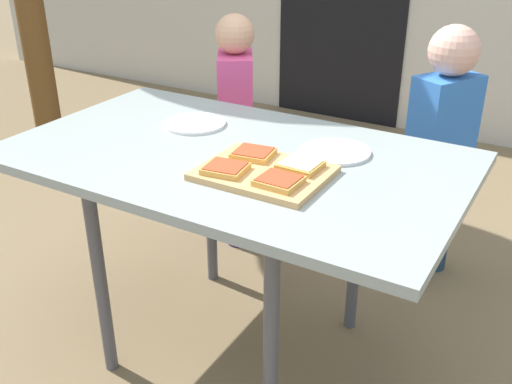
{
  "coord_description": "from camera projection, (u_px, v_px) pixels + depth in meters",
  "views": [
    {
      "loc": [
        0.88,
        -1.36,
        1.4
      ],
      "look_at": [
        0.08,
        0.0,
        0.62
      ],
      "focal_mm": 41.58,
      "sensor_mm": 36.0,
      "label": 1
    }
  ],
  "objects": [
    {
      "name": "child_right",
      "position": [
        441.0,
        139.0,
        2.22
      ],
      "size": [
        0.24,
        0.28,
        1.01
      ],
      "color": "#20374A",
      "rests_on": "ground"
    },
    {
      "name": "dining_table",
      "position": [
        233.0,
        172.0,
        1.78
      ],
      "size": [
        1.35,
        0.8,
        0.73
      ],
      "color": "#939E99",
      "rests_on": "ground"
    },
    {
      "name": "ground_plane",
      "position": [
        236.0,
        345.0,
        2.07
      ],
      "size": [
        16.0,
        16.0,
        0.0
      ],
      "primitive_type": "plane",
      "color": "olive"
    },
    {
      "name": "plate_white_left",
      "position": [
        194.0,
        124.0,
        1.97
      ],
      "size": [
        0.21,
        0.21,
        0.01
      ],
      "primitive_type": "cylinder",
      "color": "white",
      "rests_on": "dining_table"
    },
    {
      "name": "plate_white_right",
      "position": [
        335.0,
        152.0,
        1.75
      ],
      "size": [
        0.21,
        0.21,
        0.01
      ],
      "primitive_type": "cylinder",
      "color": "white",
      "rests_on": "dining_table"
    },
    {
      "name": "pizza_slice_far_right",
      "position": [
        300.0,
        165.0,
        1.6
      ],
      "size": [
        0.11,
        0.1,
        0.02
      ],
      "color": "gold",
      "rests_on": "cutting_board"
    },
    {
      "name": "pizza_slice_near_left",
      "position": [
        225.0,
        168.0,
        1.58
      ],
      "size": [
        0.12,
        0.11,
        0.02
      ],
      "color": "gold",
      "rests_on": "cutting_board"
    },
    {
      "name": "pizza_slice_near_right",
      "position": [
        279.0,
        181.0,
        1.51
      ],
      "size": [
        0.11,
        0.1,
        0.02
      ],
      "color": "gold",
      "rests_on": "cutting_board"
    },
    {
      "name": "child_left",
      "position": [
        236.0,
        119.0,
        2.5
      ],
      "size": [
        0.24,
        0.28,
        1.0
      ],
      "color": "#382455",
      "rests_on": "ground"
    },
    {
      "name": "pizza_slice_far_left",
      "position": [
        253.0,
        153.0,
        1.68
      ],
      "size": [
        0.12,
        0.11,
        0.02
      ],
      "color": "gold",
      "rests_on": "cutting_board"
    },
    {
      "name": "cutting_board",
      "position": [
        264.0,
        173.0,
        1.6
      ],
      "size": [
        0.34,
        0.27,
        0.02
      ],
      "primitive_type": "cube",
      "color": "tan",
      "rests_on": "dining_table"
    }
  ]
}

